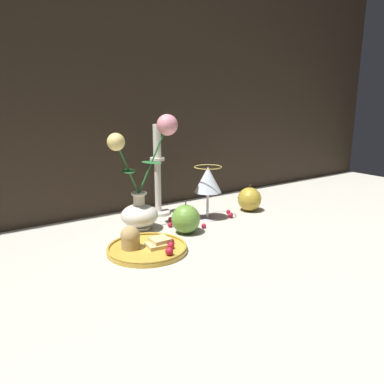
{
  "coord_description": "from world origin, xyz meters",
  "views": [
    {
      "loc": [
        -0.63,
        -0.89,
        0.37
      ],
      "look_at": [
        -0.0,
        0.03,
        0.1
      ],
      "focal_mm": 35.0,
      "sensor_mm": 36.0,
      "label": 1
    }
  ],
  "objects_px": {
    "candlestick": "(158,177)",
    "vase": "(143,190)",
    "plate_with_pastries": "(145,246)",
    "wine_glass": "(208,181)",
    "apple_near_glass": "(186,219)",
    "apple_beside_vase": "(249,199)"
  },
  "relations": [
    {
      "from": "vase",
      "to": "wine_glass",
      "type": "bearing_deg",
      "value": -7.76
    },
    {
      "from": "wine_glass",
      "to": "apple_near_glass",
      "type": "distance_m",
      "value": 0.17
    },
    {
      "from": "apple_near_glass",
      "to": "wine_glass",
      "type": "bearing_deg",
      "value": 28.71
    },
    {
      "from": "plate_with_pastries",
      "to": "candlestick",
      "type": "distance_m",
      "value": 0.34
    },
    {
      "from": "plate_with_pastries",
      "to": "vase",
      "type": "bearing_deg",
      "value": 63.05
    },
    {
      "from": "candlestick",
      "to": "vase",
      "type": "bearing_deg",
      "value": -136.19
    },
    {
      "from": "vase",
      "to": "apple_beside_vase",
      "type": "height_order",
      "value": "vase"
    },
    {
      "from": "candlestick",
      "to": "apple_near_glass",
      "type": "bearing_deg",
      "value": -97.32
    },
    {
      "from": "vase",
      "to": "apple_near_glass",
      "type": "bearing_deg",
      "value": -51.17
    },
    {
      "from": "wine_glass",
      "to": "apple_beside_vase",
      "type": "relative_size",
      "value": 1.82
    },
    {
      "from": "plate_with_pastries",
      "to": "apple_near_glass",
      "type": "height_order",
      "value": "apple_near_glass"
    },
    {
      "from": "apple_beside_vase",
      "to": "apple_near_glass",
      "type": "height_order",
      "value": "apple_near_glass"
    },
    {
      "from": "wine_glass",
      "to": "plate_with_pastries",
      "type": "bearing_deg",
      "value": -156.34
    },
    {
      "from": "plate_with_pastries",
      "to": "candlestick",
      "type": "relative_size",
      "value": 0.66
    },
    {
      "from": "plate_with_pastries",
      "to": "apple_near_glass",
      "type": "relative_size",
      "value": 2.14
    },
    {
      "from": "vase",
      "to": "plate_with_pastries",
      "type": "xyz_separation_m",
      "value": [
        -0.08,
        -0.16,
        -0.1
      ]
    },
    {
      "from": "wine_glass",
      "to": "apple_near_glass",
      "type": "height_order",
      "value": "wine_glass"
    },
    {
      "from": "apple_beside_vase",
      "to": "vase",
      "type": "bearing_deg",
      "value": 174.11
    },
    {
      "from": "vase",
      "to": "candlestick",
      "type": "relative_size",
      "value": 1.08
    },
    {
      "from": "candlestick",
      "to": "apple_near_glass",
      "type": "relative_size",
      "value": 3.25
    },
    {
      "from": "plate_with_pastries",
      "to": "apple_beside_vase",
      "type": "bearing_deg",
      "value": 14.24
    },
    {
      "from": "plate_with_pastries",
      "to": "wine_glass",
      "type": "bearing_deg",
      "value": 23.66
    }
  ]
}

